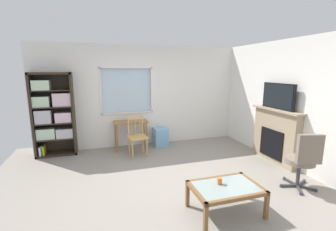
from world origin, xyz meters
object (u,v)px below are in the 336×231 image
Objects in this scene: bookshelf at (53,114)px; wooden_chair at (137,136)px; plastic_drawer_unit at (160,137)px; office_chair at (303,158)px; coffee_table at (226,190)px; desk_under_window at (131,126)px; sippy_cup at (220,181)px; tv at (278,96)px; fireplace at (275,135)px.

wooden_chair is (1.84, -0.62, -0.53)m from bookshelf.
plastic_drawer_unit is at bearing 38.23° from wooden_chair.
bookshelf reaches higher than wooden_chair.
office_chair reaches higher than coffee_table.
bookshelf is 4.22m from coffee_table.
desk_under_window is 3.16m from sippy_cup.
sippy_cup is (0.01, -3.10, 0.22)m from plastic_drawer_unit.
tv is at bearing 68.72° from office_chair.
sippy_cup is (2.57, -3.16, -0.54)m from bookshelf.
bookshelf reaches higher than plastic_drawer_unit.
office_chair is (-0.46, -1.18, -0.89)m from tv.
plastic_drawer_unit is at bearing 139.12° from tv.
plastic_drawer_unit is (2.56, -0.06, -0.76)m from bookshelf.
plastic_drawer_unit is 0.49× the size of coffee_table.
wooden_chair is at bearing 156.11° from tv.
desk_under_window is 3.48m from tv.
plastic_drawer_unit is 0.54× the size of tv.
office_chair reaches higher than plastic_drawer_unit.
tv reaches higher than plastic_drawer_unit.
wooden_chair is at bearing 134.04° from office_chair.
bookshelf is 2.67m from plastic_drawer_unit.
office_chair is (1.63, -2.99, 0.32)m from plastic_drawer_unit.
coffee_table is at bearing -55.82° from sippy_cup.
sippy_cup is at bearing -148.03° from tv.
sippy_cup is at bearing -75.20° from desk_under_window.
desk_under_window is at bearing 148.78° from fireplace.
plastic_drawer_unit is 5.19× the size of sippy_cup.
wooden_chair is 1.93× the size of plastic_drawer_unit.
desk_under_window is 1.80× the size of plastic_drawer_unit.
tv reaches higher than office_chair.
tv is at bearing -21.87° from bookshelf.
tv is at bearing 34.26° from coffee_table.
desk_under_window is at bearing 98.38° from wooden_chair.
tv is 1.55m from office_chair.
bookshelf is 1.49× the size of fireplace.
plastic_drawer_unit is at bearing 90.25° from sippy_cup.
bookshelf is 21.51× the size of sippy_cup.
fireplace is at bearing 0.00° from tv.
office_chair is at bearing 7.08° from coffee_table.
plastic_drawer_unit is 3.41m from office_chair.
desk_under_window reaches higher than coffee_table.
fireplace is at bearing -23.75° from wooden_chair.
sippy_cup is (0.73, -2.53, -0.01)m from wooden_chair.
fireplace is (2.82, -1.24, 0.12)m from wooden_chair.
tv reaches higher than sippy_cup.
wooden_chair reaches higher than plastic_drawer_unit.
plastic_drawer_unit is (0.72, 0.56, -0.23)m from wooden_chair.
office_chair is at bearing -45.96° from wooden_chair.
coffee_table is at bearing -73.30° from wooden_chair.
bookshelf is at bearing 176.47° from desk_under_window.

